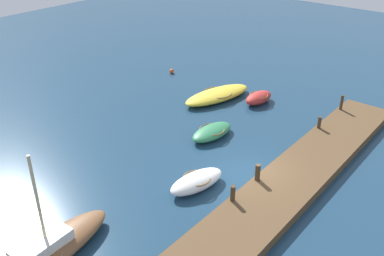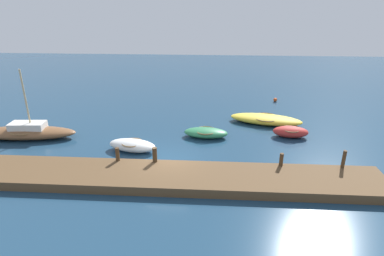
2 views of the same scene
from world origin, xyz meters
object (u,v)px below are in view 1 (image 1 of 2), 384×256
Objects in this scene: rowboat_white at (197,181)px; mooring_post_mid_east at (319,122)px; mooring_post_west at (233,193)px; mooring_post_mid_west at (258,172)px; mooring_post_east at (342,102)px; rowboat_green at (212,132)px; motorboat_yellow at (217,95)px; marker_buoy at (172,71)px; sailboat_brown at (39,256)px; dinghy_red at (259,98)px.

mooring_post_mid_east is (9.01, -2.35, 0.49)m from rowboat_white.
mooring_post_mid_west is (2.16, 0.00, 0.04)m from mooring_post_west.
mooring_post_mid_west is 0.85× the size of mooring_post_east.
mooring_post_west is at bearing 180.00° from mooring_post_mid_west.
rowboat_white is 5.36m from rowboat_green.
motorboat_yellow is 1.83× the size of rowboat_green.
rowboat_white is at bearing -133.88° from marker_buoy.
mooring_post_mid_east is 3.36m from mooring_post_east.
mooring_post_mid_west is at bearing -25.51° from sailboat_brown.
mooring_post_east is (12.63, 0.00, 0.11)m from mooring_post_west.
rowboat_white is at bearing -136.16° from motorboat_yellow.
motorboat_yellow is 0.82× the size of sailboat_brown.
marker_buoy is (1.84, 6.06, -0.16)m from motorboat_yellow.
motorboat_yellow is 17.89m from sailboat_brown.
dinghy_red is 2.97× the size of mooring_post_mid_west.
mooring_post_mid_west is (-7.50, -7.98, 0.59)m from motorboat_yellow.
mooring_post_mid_east is at bearing -79.91° from motorboat_yellow.
mooring_post_west is at bearing -130.81° from rowboat_green.
mooring_post_mid_east is (4.31, -4.92, 0.54)m from rowboat_green.
mooring_post_west is 0.78× the size of mooring_post_east.
marker_buoy is (9.34, 14.04, -0.75)m from mooring_post_mid_west.
rowboat_white is 11.16m from dinghy_red.
mooring_post_east is (2.96, -7.98, 0.67)m from motorboat_yellow.
dinghy_red is 12.25m from mooring_post_west.
mooring_post_east is (10.46, 0.00, 0.08)m from mooring_post_mid_west.
rowboat_white reaches higher than marker_buoy.
rowboat_green is at bearing -125.66° from marker_buoy.
mooring_post_east is (12.37, -2.35, 0.63)m from rowboat_white.
mooring_post_west is at bearing -149.54° from dinghy_red.
mooring_post_west is at bearing -127.52° from motorboat_yellow.
mooring_post_mid_east is 14.23m from marker_buoy.
sailboat_brown is at bearing -152.18° from marker_buoy.
rowboat_green is (-6.05, -0.42, -0.06)m from dinghy_red.
motorboat_yellow is at bearing 46.78° from mooring_post_mid_west.
sailboat_brown is 9.69× the size of mooring_post_mid_east.
motorboat_yellow is 6.84× the size of mooring_post_mid_west.
sailboat_brown reaches higher than mooring_post_mid_west.
mooring_post_mid_west is 7.10m from mooring_post_mid_east.
motorboat_yellow is at bearing -106.85° from marker_buoy.
motorboat_yellow is 10.97m from mooring_post_mid_west.
mooring_post_east is (7.67, -4.92, 0.68)m from rowboat_green.
dinghy_red is (10.76, 2.99, 0.01)m from rowboat_white.
rowboat_green is (4.70, 2.57, -0.05)m from rowboat_white.
rowboat_green reaches higher than marker_buoy.
dinghy_red is 5.61m from mooring_post_east.
rowboat_white is at bearing -159.86° from dinghy_red.
mooring_post_mid_east is at bearing 0.00° from mooring_post_west.
mooring_post_mid_west reaches higher than rowboat_white.
rowboat_white is 4.24× the size of mooring_post_west.
motorboat_yellow is 12.54m from mooring_post_west.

